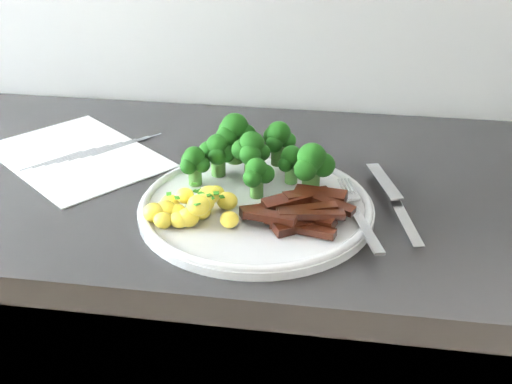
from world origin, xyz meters
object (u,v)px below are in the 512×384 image
object	(u,v)px
recipe_paper	(77,156)
beef_strips	(300,211)
potatoes	(193,207)
knife	(399,212)
plate	(256,206)
fork	(361,218)
broccoli	(256,152)

from	to	relation	value
recipe_paper	beef_strips	size ratio (longest dim) A/B	2.29
recipe_paper	potatoes	distance (m)	0.29
knife	potatoes	bearing A→B (deg)	-167.77
plate	potatoes	distance (m)	0.09
recipe_paper	fork	size ratio (longest dim) A/B	1.82
broccoli	fork	world-z (taller)	broccoli
plate	fork	bearing A→B (deg)	-11.77
broccoli	beef_strips	xyz separation A→B (m)	(0.07, -0.10, -0.03)
recipe_paper	knife	bearing A→B (deg)	-13.24
plate	fork	size ratio (longest dim) A/B	1.67
potatoes	fork	bearing A→B (deg)	4.28
recipe_paper	beef_strips	bearing A→B (deg)	-23.05
plate	potatoes	bearing A→B (deg)	-149.15
broccoli	knife	distance (m)	0.21
recipe_paper	plate	world-z (taller)	plate
beef_strips	knife	xyz separation A→B (m)	(0.13, 0.04, -0.01)
knife	beef_strips	bearing A→B (deg)	-162.80
beef_strips	knife	world-z (taller)	beef_strips
broccoli	recipe_paper	bearing A→B (deg)	168.40
broccoli	beef_strips	bearing A→B (deg)	-53.05
knife	broccoli	bearing A→B (deg)	164.37
broccoli	potatoes	xyz separation A→B (m)	(-0.06, -0.11, -0.03)
fork	knife	size ratio (longest dim) A/B	0.87
recipe_paper	knife	size ratio (longest dim) A/B	1.59
recipe_paper	knife	xyz separation A→B (m)	(0.49, -0.12, 0.01)
plate	potatoes	xyz separation A→B (m)	(-0.07, -0.04, 0.02)
recipe_paper	beef_strips	xyz separation A→B (m)	(0.36, -0.16, 0.02)
recipe_paper	potatoes	bearing A→B (deg)	-36.91
potatoes	beef_strips	bearing A→B (deg)	7.37
recipe_paper	broccoli	bearing A→B (deg)	-11.60
recipe_paper	plate	distance (m)	0.33
fork	knife	xyz separation A→B (m)	(0.05, 0.04, -0.01)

